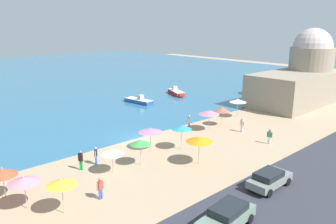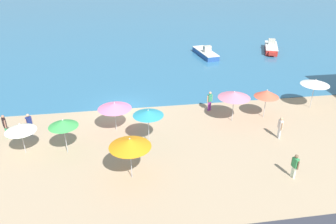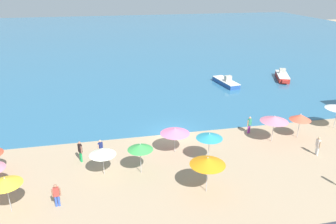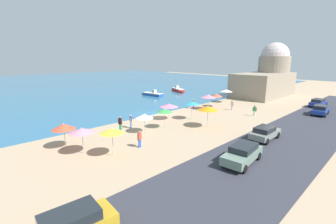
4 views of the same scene
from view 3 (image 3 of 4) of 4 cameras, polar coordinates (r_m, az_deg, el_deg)
The scene contains 17 objects.
ground_plane at distance 31.25m, azimuth 0.73°, elevation -3.83°, with size 160.00×160.00×0.00m, color tan.
sea at distance 83.73m, azimuth -7.86°, elevation 12.58°, with size 150.00×110.00×0.05m, color #2F688D.
beach_umbrella_0 at distance 32.04m, azimuth 22.06°, elevation -0.83°, with size 1.94×1.94×2.40m.
beach_umbrella_1 at distance 22.27m, azimuth 6.92°, elevation -8.52°, with size 2.44×2.44×2.71m.
beach_umbrella_2 at distance 27.25m, azimuth 1.23°, elevation -3.34°, with size 2.46×2.46×2.24m.
beach_umbrella_4 at distance 30.39m, azimuth 18.05°, elevation -1.14°, with size 2.48×2.48×2.54m.
beach_umbrella_5 at distance 25.81m, azimuth 7.23°, elevation -4.19°, with size 2.10×2.10×2.57m.
beach_umbrella_7 at distance 24.68m, azimuth -11.35°, elevation -6.81°, with size 1.99×1.99×2.23m.
beach_umbrella_8 at distance 22.62m, azimuth -26.49°, elevation -10.79°, with size 2.01×2.01×2.55m.
beach_umbrella_9 at distance 24.33m, azimuth -4.86°, elevation -6.09°, with size 1.90×1.90×2.49m.
bather_1 at distance 27.34m, azimuth -11.67°, elevation -6.16°, with size 0.40×0.46×1.67m.
bather_2 at distance 29.97m, azimuth 24.66°, elevation -5.23°, with size 0.22×0.57×1.66m.
bather_3 at distance 22.73m, azimuth -18.87°, elevation -13.37°, with size 0.57×0.26×1.66m.
bather_4 at distance 31.97m, azimuth 13.99°, elevation -2.02°, with size 0.53×0.35×1.70m.
bather_5 at distance 27.20m, azimuth -15.04°, elevation -6.47°, with size 0.36×0.52×1.80m.
skiff_nearshore at distance 46.29m, azimuth 10.02°, elevation 5.18°, with size 2.31×5.60×1.41m.
skiff_offshore at distance 50.88m, azimuth 19.28°, elevation 5.88°, with size 3.22×5.32×1.49m.
Camera 3 is at (-6.30, -27.37, 13.70)m, focal length 35.00 mm.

